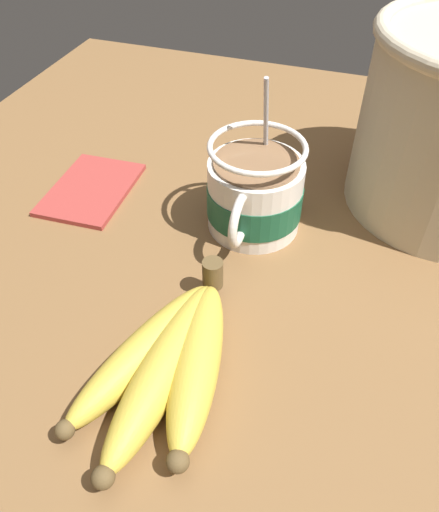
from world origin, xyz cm
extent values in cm
cube|color=brown|center=(0.00, 0.00, 1.68)|extent=(98.79, 98.79, 3.36)
cylinder|color=white|center=(-5.65, -3.75, 7.39)|extent=(10.21, 10.21, 8.05)
cylinder|color=#195638|center=(-5.65, -3.75, 6.88)|extent=(10.41, 10.41, 3.52)
torus|color=white|center=(0.42, -3.75, 8.39)|extent=(5.73, 0.90, 5.73)
cylinder|color=#846042|center=(-5.65, -3.75, 11.51)|extent=(9.01, 9.01, 0.40)
torus|color=white|center=(-5.65, -3.75, 13.42)|extent=(10.21, 10.21, 0.60)
cylinder|color=#B2B2B7|center=(-9.08, -3.75, 12.33)|extent=(3.78, 0.50, 15.05)
ellipsoid|color=#B2B2B7|center=(-7.43, -3.75, 4.86)|extent=(3.00, 2.00, 0.80)
cylinder|color=brown|center=(5.81, -4.57, 6.15)|extent=(2.00, 2.00, 3.00)
ellipsoid|color=gold|center=(15.18, -7.43, 5.08)|extent=(17.83, 8.42, 3.43)
sphere|color=brown|center=(23.60, -10.00, 5.08)|extent=(1.54, 1.54, 1.54)
ellipsoid|color=gold|center=(16.34, -5.10, 5.25)|extent=(19.24, 4.73, 3.78)
sphere|color=brown|center=(25.87, -5.58, 5.25)|extent=(1.70, 1.70, 1.70)
ellipsoid|color=gold|center=(14.99, -2.75, 5.29)|extent=(17.14, 7.03, 3.85)
sphere|color=brown|center=(23.19, -1.12, 5.29)|extent=(1.73, 1.73, 1.73)
cube|color=#A33833|center=(-5.29, -24.25, 3.66)|extent=(13.37, 9.66, 0.60)
camera|label=1|loc=(36.72, 6.57, 40.02)|focal=35.00mm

